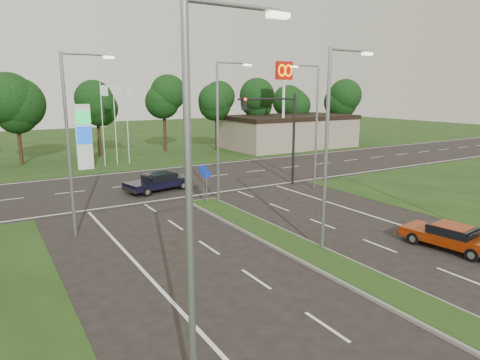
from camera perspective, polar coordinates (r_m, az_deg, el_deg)
ground at (r=16.13m, az=23.57°, el=-15.77°), size 160.00×160.00×0.00m
verge_far at (r=64.46m, az=-20.34°, el=4.70°), size 160.00×50.00×0.02m
cross_road at (r=34.87m, az=-10.32°, el=-0.27°), size 160.00×12.00×0.02m
median_kerb at (r=18.40m, az=13.24°, el=-11.35°), size 2.00×26.00×0.12m
commercial_building at (r=55.82m, az=6.55°, el=6.43°), size 16.00×9.00×4.00m
streetlight_median_near at (r=19.20m, az=11.92°, el=5.22°), size 2.53×0.22×9.00m
streetlight_median_far at (r=27.33m, az=-2.62°, el=7.37°), size 2.53×0.22×9.00m
streetlight_left_near at (r=9.02m, az=-5.66°, el=-1.90°), size 2.53×0.22×9.00m
streetlight_left_far at (r=22.33m, az=-21.52°, el=5.55°), size 2.53×0.22×9.00m
streetlight_right_far at (r=31.80m, az=9.92°, el=7.84°), size 2.53×0.22×9.00m
traffic_signal at (r=32.38m, az=5.38°, el=7.28°), size 5.10×0.42×7.00m
median_signs at (r=27.69m, az=-4.77°, el=0.36°), size 1.16×1.76×2.38m
gas_pylon at (r=41.98m, az=-19.84°, el=5.67°), size 5.80×1.26×8.00m
mcdonalds_sign at (r=49.95m, az=5.89°, el=12.69°), size 2.20×0.47×10.40m
treeline_far at (r=49.37m, az=-17.32°, el=10.90°), size 6.00×6.00×9.90m
red_sedan at (r=22.16m, az=26.25°, el=-6.72°), size 2.26×4.38×1.15m
navy_sedan at (r=31.69m, az=-10.81°, el=-0.21°), size 5.05×2.91×1.30m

